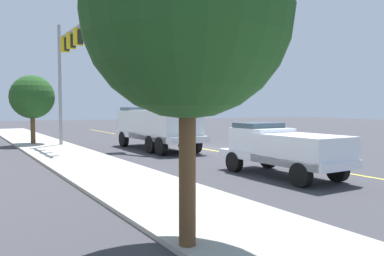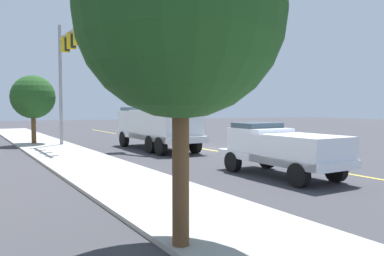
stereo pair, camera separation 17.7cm
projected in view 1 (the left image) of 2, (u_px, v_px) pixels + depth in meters
name	position (u px, v px, depth m)	size (l,w,h in m)	color
ground	(205.00, 149.00, 25.12)	(120.00, 120.00, 0.00)	#38383D
sidewalk_far_side	(72.00, 157.00, 20.72)	(60.00, 3.60, 0.12)	#9E9E99
lane_centre_stripe	(205.00, 149.00, 25.12)	(50.00, 0.16, 0.01)	yellow
utility_bucket_truck	(156.00, 124.00, 24.85)	(8.44, 3.46, 7.56)	silver
service_pickup_truck	(283.00, 148.00, 15.23)	(5.81, 2.75, 2.06)	white
passing_minivan	(176.00, 127.00, 33.44)	(4.99, 2.46, 1.69)	tan
traffic_cone_mid_front	(234.00, 151.00, 21.07)	(0.40, 0.40, 0.75)	black
traffic_cone_mid_rear	(151.00, 138.00, 29.58)	(0.40, 0.40, 0.80)	black
traffic_signal_mast	(66.00, 61.00, 25.35)	(5.68, 0.97, 8.32)	gray
street_tree_left	(187.00, 14.00, 7.15)	(3.90, 3.90, 6.40)	brown
street_tree_right	(32.00, 97.00, 27.59)	(3.07, 3.07, 4.96)	brown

